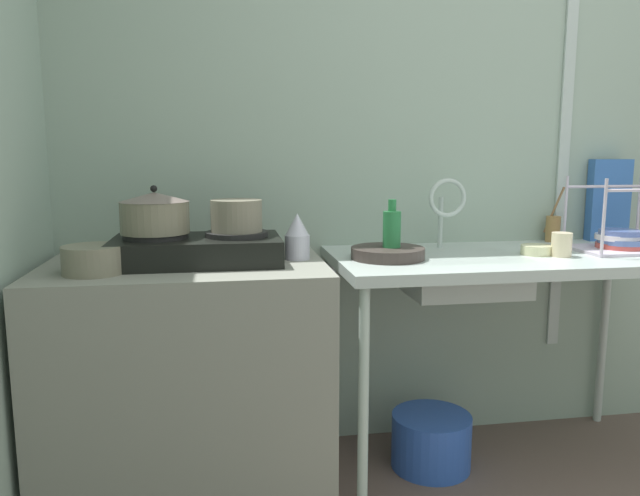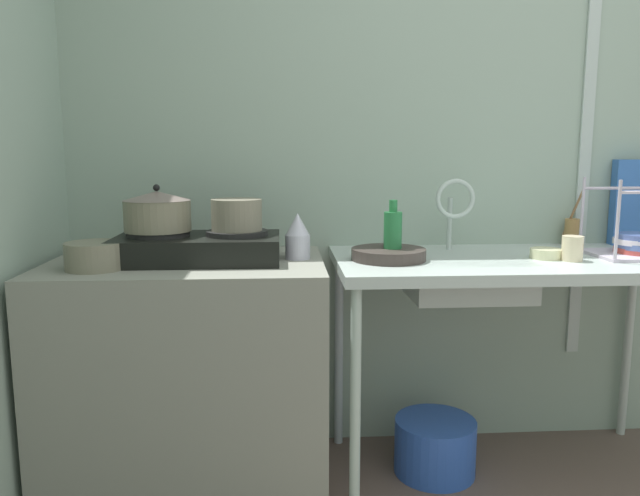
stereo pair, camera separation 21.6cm
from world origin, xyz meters
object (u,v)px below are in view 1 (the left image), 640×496
at_px(stove, 197,249).
at_px(frying_pan, 388,253).
at_px(bottle_by_sink, 392,234).
at_px(cereal_box, 608,200).
at_px(dish_rack, 620,240).
at_px(bucket_on_floor, 431,441).
at_px(sink_basin, 461,274).
at_px(faucet, 446,202).
at_px(small_bowl_on_drainboard, 536,250).
at_px(pot_beside_stove, 93,260).
at_px(pot_on_left_burner, 155,213).
at_px(percolator, 297,237).
at_px(pot_on_right_burner, 236,216).
at_px(utensil_jar, 553,228).
at_px(cup_by_rack, 562,245).

height_order(stove, frying_pan, stove).
height_order(bottle_by_sink, cereal_box, cereal_box).
distance_m(dish_rack, bucket_on_floor, 1.09).
height_order(sink_basin, frying_pan, frying_pan).
height_order(faucet, small_bowl_on_drainboard, faucet).
bearing_deg(pot_beside_stove, cereal_box, 10.97).
bearing_deg(pot_beside_stove, small_bowl_on_drainboard, 3.73).
xyz_separation_m(pot_on_left_burner, pot_beside_stove, (-0.18, -0.13, -0.13)).
relative_size(faucet, bucket_on_floor, 0.91).
bearing_deg(bucket_on_floor, small_bowl_on_drainboard, -6.93).
xyz_separation_m(stove, percolator, (0.36, 0.02, 0.03)).
bearing_deg(faucet, pot_on_right_burner, -170.37).
distance_m(cereal_box, utensil_jar, 0.28).
distance_m(stove, pot_on_right_burner, 0.18).
xyz_separation_m(sink_basin, utensil_jar, (0.54, 0.28, 0.13)).
relative_size(pot_beside_stove, percolator, 1.16).
distance_m(pot_on_right_burner, cup_by_rack, 1.21).
height_order(sink_basin, bottle_by_sink, bottle_by_sink).
distance_m(frying_pan, small_bowl_on_drainboard, 0.58).
xyz_separation_m(pot_on_left_burner, faucet, (1.11, 0.14, 0.01)).
xyz_separation_m(sink_basin, frying_pan, (-0.29, -0.02, 0.09)).
distance_m(stove, pot_on_left_burner, 0.19).
xyz_separation_m(stove, utensil_jar, (1.51, 0.27, 0.01)).
bearing_deg(pot_on_left_burner, frying_pan, -1.87).
height_order(faucet, bucket_on_floor, faucet).
relative_size(frying_pan, cereal_box, 0.76).
relative_size(stove, percolator, 3.45).
height_order(pot_beside_stove, small_bowl_on_drainboard, pot_beside_stove).
bearing_deg(dish_rack, cereal_box, 64.66).
height_order(percolator, dish_rack, dish_rack).
xyz_separation_m(frying_pan, cereal_box, (1.08, 0.30, 0.16)).
distance_m(pot_beside_stove, percolator, 0.70).
xyz_separation_m(percolator, frying_pan, (0.33, -0.05, -0.06)).
relative_size(percolator, utensil_jar, 0.70).
xyz_separation_m(utensil_jar, bucket_on_floor, (-0.63, -0.26, -0.81)).
relative_size(sink_basin, dish_rack, 1.22).
relative_size(stove, cereal_box, 1.62).
distance_m(pot_beside_stove, small_bowl_on_drainboard, 1.59).
xyz_separation_m(dish_rack, utensil_jar, (-0.12, 0.28, 0.02)).
height_order(sink_basin, bucket_on_floor, sink_basin).
height_order(pot_beside_stove, faucet, faucet).
bearing_deg(bucket_on_floor, pot_on_right_burner, -178.87).
xyz_separation_m(percolator, cereal_box, (1.41, 0.25, 0.10)).
height_order(pot_beside_stove, dish_rack, dish_rack).
height_order(sink_basin, utensil_jar, utensil_jar).
height_order(small_bowl_on_drainboard, utensil_jar, utensil_jar).
height_order(pot_on_right_burner, frying_pan, pot_on_right_burner).
bearing_deg(small_bowl_on_drainboard, pot_beside_stove, -176.27).
bearing_deg(sink_basin, pot_beside_stove, -174.46).
height_order(pot_on_right_burner, utensil_jar, utensil_jar).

